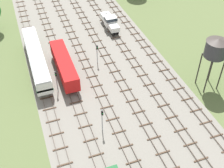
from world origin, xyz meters
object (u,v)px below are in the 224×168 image
(signal_post_nearest, at_px, (102,118))
(signal_post_mid, at_px, (97,52))
(shunter_loco_centre_right_far, at_px, (110,21))
(freight_boxcar_left_mid, at_px, (64,65))
(diesel_railcar_far_left_midfar, at_px, (36,58))
(signal_post_near, at_px, (56,79))
(water_tower, at_px, (216,48))

(signal_post_nearest, xyz_separation_m, signal_post_mid, (4.79, 17.74, -0.17))
(shunter_loco_centre_right_far, bearing_deg, freight_boxcar_left_mid, -136.01)
(freight_boxcar_left_mid, relative_size, signal_post_mid, 3.11)
(diesel_railcar_far_left_midfar, xyz_separation_m, shunter_loco_centre_right_far, (19.18, 9.90, -0.59))
(signal_post_nearest, bearing_deg, shunter_loco_centre_right_far, 68.38)
(shunter_loco_centre_right_far, relative_size, signal_post_near, 1.79)
(freight_boxcar_left_mid, bearing_deg, diesel_railcar_far_left_midfar, 140.39)
(shunter_loco_centre_right_far, xyz_separation_m, signal_post_mid, (-7.19, -12.50, 0.89))
(water_tower, distance_m, signal_post_near, 28.57)
(diesel_railcar_far_left_midfar, bearing_deg, shunter_loco_centre_right_far, 27.31)
(signal_post_near, xyz_separation_m, signal_post_mid, (9.59, 5.89, -0.14))
(signal_post_near, bearing_deg, shunter_loco_centre_right_far, 47.62)
(signal_post_near, bearing_deg, freight_boxcar_left_mid, 61.96)
(shunter_loco_centre_right_far, xyz_separation_m, signal_post_nearest, (-11.98, -30.23, 1.06))
(diesel_railcar_far_left_midfar, xyz_separation_m, signal_post_mid, (11.98, -2.59, 0.31))
(signal_post_mid, bearing_deg, freight_boxcar_left_mid, -169.13)
(shunter_loco_centre_right_far, distance_m, signal_post_nearest, 32.54)
(signal_post_mid, bearing_deg, shunter_loco_centre_right_far, 60.08)
(signal_post_nearest, bearing_deg, freight_boxcar_left_mid, 98.31)
(freight_boxcar_left_mid, relative_size, diesel_railcar_far_left_midfar, 0.68)
(freight_boxcar_left_mid, bearing_deg, shunter_loco_centre_right_far, 43.99)
(shunter_loco_centre_right_far, bearing_deg, signal_post_near, -132.38)
(shunter_loco_centre_right_far, bearing_deg, water_tower, -69.00)
(shunter_loco_centre_right_far, bearing_deg, diesel_railcar_far_left_midfar, -152.69)
(freight_boxcar_left_mid, xyz_separation_m, signal_post_near, (-2.40, -4.51, 0.59))
(shunter_loco_centre_right_far, bearing_deg, signal_post_mid, -119.92)
(signal_post_nearest, height_order, signal_post_near, signal_post_nearest)
(diesel_railcar_far_left_midfar, xyz_separation_m, signal_post_near, (2.40, -8.49, 0.44))
(water_tower, distance_m, signal_post_nearest, 23.09)
(freight_boxcar_left_mid, bearing_deg, signal_post_nearest, -81.69)
(freight_boxcar_left_mid, relative_size, water_tower, 1.34)
(freight_boxcar_left_mid, bearing_deg, water_tower, -26.97)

